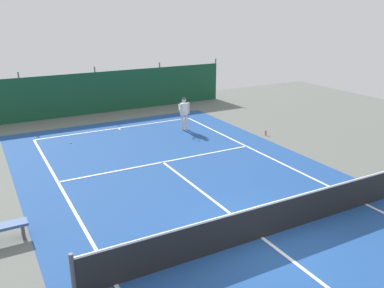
# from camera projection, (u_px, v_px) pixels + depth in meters

# --- Properties ---
(ground_plane) EXTENTS (36.00, 36.00, 0.00)m
(ground_plane) POSITION_uv_depth(u_px,v_px,m) (262.00, 238.00, 11.01)
(ground_plane) COLOR slate
(court_surface) EXTENTS (11.02, 26.60, 0.01)m
(court_surface) POSITION_uv_depth(u_px,v_px,m) (262.00, 238.00, 11.01)
(court_surface) COLOR #1E478C
(court_surface) RESTS_ON ground
(tennis_net) EXTENTS (10.12, 0.10, 1.10)m
(tennis_net) POSITION_uv_depth(u_px,v_px,m) (263.00, 221.00, 10.84)
(tennis_net) COLOR black
(tennis_net) RESTS_ON ground
(back_fence) EXTENTS (16.30, 0.98, 2.70)m
(back_fence) POSITION_uv_depth(u_px,v_px,m) (95.00, 100.00, 24.09)
(back_fence) COLOR #14472D
(back_fence) RESTS_ON ground
(tennis_player) EXTENTS (0.84, 0.66, 1.64)m
(tennis_player) POSITION_uv_depth(u_px,v_px,m) (184.00, 111.00, 20.35)
(tennis_player) COLOR beige
(tennis_player) RESTS_ON ground
(tennis_ball_near_player) EXTENTS (0.07, 0.07, 0.07)m
(tennis_ball_near_player) POSITION_uv_depth(u_px,v_px,m) (71.00, 143.00, 18.57)
(tennis_ball_near_player) COLOR #CCDB33
(tennis_ball_near_player) RESTS_ON ground
(water_bottle) EXTENTS (0.08, 0.08, 0.24)m
(water_bottle) POSITION_uv_depth(u_px,v_px,m) (266.00, 133.00, 19.74)
(water_bottle) COLOR #D84C38
(water_bottle) RESTS_ON ground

